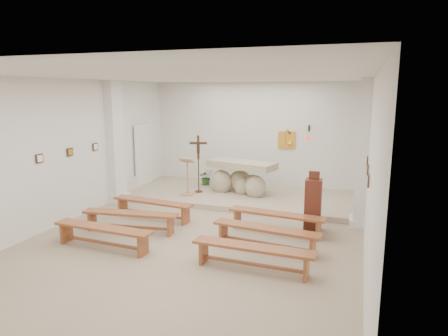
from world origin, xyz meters
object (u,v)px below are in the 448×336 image
at_px(altar, 241,179).
at_px(bench_left_third, 103,232).
at_px(lectern, 187,176).
at_px(donation_pedestal, 313,204).
at_px(crucifix_stand, 198,160).
at_px(bench_right_front, 276,218).
at_px(bench_left_second, 130,217).
at_px(bench_right_third, 253,252).
at_px(bench_right_second, 266,233).
at_px(bench_left_front, 153,205).

relative_size(altar, bench_left_third, 0.98).
xyz_separation_m(lectern, donation_pedestal, (3.85, -1.48, -0.10)).
height_order(crucifix_stand, bench_right_front, crucifix_stand).
xyz_separation_m(bench_left_second, bench_right_third, (3.18, -1.04, 0.00)).
bearing_deg(bench_right_second, lectern, 142.88).
bearing_deg(bench_left_second, lectern, 80.51).
xyz_separation_m(donation_pedestal, bench_right_front, (-0.76, -0.45, -0.26)).
bearing_deg(bench_right_front, bench_right_second, -83.63).
height_order(donation_pedestal, bench_left_front, donation_pedestal).
bearing_deg(crucifix_stand, bench_right_second, -69.68).
xyz_separation_m(bench_right_front, bench_left_third, (-3.18, -2.09, 0.00)).
distance_m(bench_right_front, bench_left_third, 3.81).
bearing_deg(bench_left_front, crucifix_stand, 89.74).
relative_size(bench_right_front, bench_left_second, 1.00).
height_order(altar, bench_left_second, altar).
bearing_deg(bench_left_front, donation_pedestal, 13.09).
distance_m(bench_right_front, bench_right_third, 2.09).
relative_size(lectern, bench_right_front, 0.51).
distance_m(altar, bench_right_second, 4.10).
xyz_separation_m(crucifix_stand, bench_left_third, (-0.28, -4.45, -0.80)).
relative_size(altar, bench_left_front, 0.97).
xyz_separation_m(lectern, bench_left_third, (-0.10, -4.02, -0.36)).
distance_m(altar, bench_left_third, 5.03).
relative_size(crucifix_stand, bench_right_third, 0.78).
bearing_deg(lectern, bench_left_third, -93.27).
bearing_deg(altar, bench_right_front, -44.38).
height_order(crucifix_stand, bench_left_front, crucifix_stand).
bearing_deg(bench_right_front, bench_left_third, -140.36).
height_order(lectern, bench_left_third, lectern).
distance_m(donation_pedestal, bench_left_second, 4.23).
distance_m(bench_left_front, bench_right_front, 3.18).
xyz_separation_m(bench_left_third, bench_right_third, (3.18, 0.00, 0.00)).
xyz_separation_m(crucifix_stand, bench_right_second, (2.90, -3.40, -0.80)).
bearing_deg(crucifix_stand, altar, -4.59).
xyz_separation_m(donation_pedestal, bench_right_second, (-0.76, -1.49, -0.26)).
xyz_separation_m(bench_left_front, bench_right_second, (3.18, -1.04, 0.00)).
xyz_separation_m(bench_left_second, bench_left_third, (0.00, -1.04, 0.00)).
xyz_separation_m(lectern, crucifix_stand, (0.19, 0.43, 0.44)).
xyz_separation_m(bench_right_second, bench_right_third, (0.00, -1.04, 0.00)).
distance_m(altar, bench_right_front, 3.18).
height_order(bench_left_second, bench_right_second, same).
distance_m(altar, donation_pedestal, 3.31).
relative_size(donation_pedestal, bench_right_second, 0.62).
relative_size(altar, bench_right_third, 0.98).
relative_size(lectern, bench_left_third, 0.51).
height_order(altar, bench_right_third, altar).
bearing_deg(donation_pedestal, bench_right_second, -119.60).
xyz_separation_m(donation_pedestal, bench_left_front, (-3.95, -0.45, -0.26)).
bearing_deg(bench_left_third, altar, 75.56).
xyz_separation_m(lectern, bench_left_second, (-0.10, -2.98, -0.36)).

